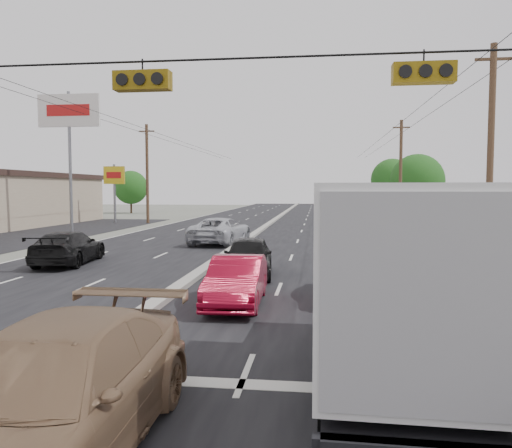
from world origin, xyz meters
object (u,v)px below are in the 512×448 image
at_px(queue_car_d, 409,283).
at_px(oncoming_near, 68,248).
at_px(utility_pole_right_b, 490,153).
at_px(tan_sedan, 50,397).
at_px(pole_sign_far, 114,180).
at_px(queue_car_e, 402,255).
at_px(utility_pole_right_c, 401,172).
at_px(box_truck, 390,283).
at_px(tree_left_far, 131,187).
at_px(pole_sign_billboard, 69,119).
at_px(queue_car_b, 351,276).
at_px(tree_right_mid, 417,181).
at_px(oncoming_far, 221,231).
at_px(queue_car_a, 248,257).
at_px(utility_pole_left_c, 147,173).
at_px(tree_right_far, 392,179).
at_px(red_sedan, 237,281).

relative_size(queue_car_d, oncoming_near, 0.81).
bearing_deg(utility_pole_right_b, tan_sedan, -121.27).
height_order(pole_sign_far, queue_car_e, pole_sign_far).
xyz_separation_m(utility_pole_right_c, queue_car_d, (-5.01, -33.54, -4.49)).
distance_m(box_truck, tan_sedan, 5.67).
xyz_separation_m(tree_left_far, queue_car_d, (29.49, -53.54, -3.10)).
xyz_separation_m(pole_sign_billboard, queue_car_b, (20.27, -21.11, -8.16)).
xyz_separation_m(utility_pole_right_b, queue_car_b, (-6.73, -8.11, -4.40)).
bearing_deg(utility_pole_right_c, tan_sedan, -104.38).
bearing_deg(queue_car_e, tan_sedan, -115.83).
height_order(pole_sign_billboard, queue_car_d, pole_sign_billboard).
distance_m(box_truck, queue_car_b, 7.08).
xyz_separation_m(tree_right_mid, box_truck, (-9.00, -45.10, -2.52)).
relative_size(pole_sign_far, oncoming_near, 1.14).
height_order(queue_car_d, oncoming_far, oncoming_far).
relative_size(pole_sign_far, tree_right_mid, 0.84).
distance_m(pole_sign_billboard, queue_car_a, 25.35).
height_order(queue_car_b, queue_car_e, queue_car_b).
relative_size(queue_car_a, queue_car_d, 1.09).
bearing_deg(oncoming_far, pole_sign_billboard, -17.89).
bearing_deg(pole_sign_far, tan_sedan, -68.10).
height_order(box_truck, tan_sedan, box_truck).
relative_size(oncoming_near, oncoming_far, 0.88).
xyz_separation_m(utility_pole_left_c, utility_pole_right_c, (25.00, 0.00, 0.00)).
height_order(pole_sign_billboard, oncoming_near, pole_sign_billboard).
bearing_deg(queue_car_e, box_truck, -102.83).
relative_size(tree_left_far, queue_car_b, 1.42).
xyz_separation_m(utility_pole_right_c, tree_right_mid, (2.50, 5.00, -0.77)).
height_order(utility_pole_right_c, tree_right_far, utility_pole_right_c).
height_order(tree_right_mid, queue_car_e, tree_right_mid).
distance_m(tan_sedan, oncoming_far, 25.41).
relative_size(box_truck, tan_sedan, 1.19).
relative_size(tree_right_mid, oncoming_far, 1.20).
bearing_deg(red_sedan, utility_pole_left_c, 111.62).
bearing_deg(tree_left_far, queue_car_a, -64.14).
relative_size(tree_right_far, queue_car_e, 2.24).
xyz_separation_m(utility_pole_left_c, tree_right_far, (28.50, 30.00, -0.15)).
bearing_deg(oncoming_near, utility_pole_right_b, -179.95).
height_order(tree_right_mid, tan_sedan, tree_right_mid).
relative_size(tree_left_far, queue_car_e, 1.68).
bearing_deg(tan_sedan, box_truck, 34.87).
bearing_deg(queue_car_e, tree_right_far, 79.75).
bearing_deg(utility_pole_right_b, queue_car_e, -153.07).
bearing_deg(utility_pole_left_c, queue_car_d, -59.20).
height_order(utility_pole_right_c, pole_sign_billboard, pole_sign_billboard).
distance_m(tree_left_far, tree_right_mid, 39.93).
relative_size(tree_left_far, oncoming_far, 1.03).
bearing_deg(tree_left_far, red_sedan, -65.93).
distance_m(utility_pole_left_c, pole_sign_billboard, 12.73).
bearing_deg(utility_pole_right_b, oncoming_near, -172.90).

